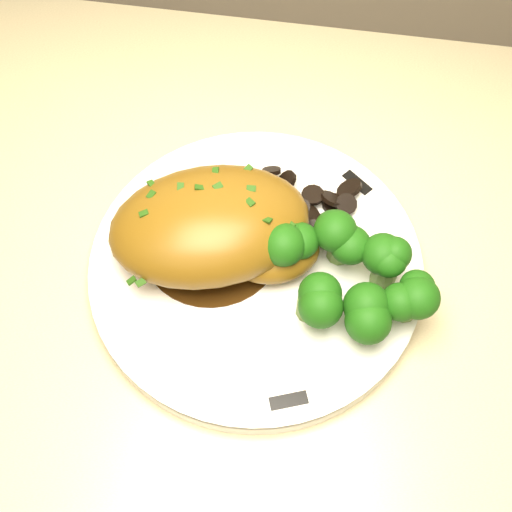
# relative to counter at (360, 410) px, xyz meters

# --- Properties ---
(counter) EXTENTS (2.00, 0.66, 0.98)m
(counter) POSITION_rel_counter_xyz_m (0.00, 0.00, 0.00)
(counter) COLOR #4E3B23
(counter) RESTS_ON ground
(plate) EXTENTS (0.35, 0.35, 0.02)m
(plate) POSITION_rel_counter_xyz_m (-0.15, -0.02, 0.44)
(plate) COLOR white
(plate) RESTS_ON counter
(rim_accent_0) EXTENTS (0.03, 0.03, 0.00)m
(rim_accent_0) POSITION_rel_counter_xyz_m (-0.07, 0.08, 0.45)
(rim_accent_0) COLOR black
(rim_accent_0) RESTS_ON plate
(rim_accent_1) EXTENTS (0.02, 0.03, 0.00)m
(rim_accent_1) POSITION_rel_counter_xyz_m (-0.28, 0.00, 0.45)
(rim_accent_1) COLOR black
(rim_accent_1) RESTS_ON plate
(rim_accent_2) EXTENTS (0.03, 0.02, 0.00)m
(rim_accent_2) POSITION_rel_counter_xyz_m (-0.11, -0.14, 0.45)
(rim_accent_2) COLOR black
(rim_accent_2) RESTS_ON plate
(gravy_pool) EXTENTS (0.12, 0.12, 0.00)m
(gravy_pool) POSITION_rel_counter_xyz_m (-0.19, -0.01, 0.45)
(gravy_pool) COLOR #311B08
(gravy_pool) RESTS_ON plate
(chicken_breast) EXTENTS (0.20, 0.17, 0.07)m
(chicken_breast) POSITION_rel_counter_xyz_m (-0.19, -0.01, 0.48)
(chicken_breast) COLOR brown
(chicken_breast) RESTS_ON plate
(mushroom_pile) EXTENTS (0.10, 0.07, 0.03)m
(mushroom_pile) POSITION_rel_counter_xyz_m (-0.13, 0.04, 0.45)
(mushroom_pile) COLOR black
(mushroom_pile) RESTS_ON plate
(broccoli_florets) EXTENTS (0.13, 0.10, 0.05)m
(broccoli_florets) POSITION_rel_counter_xyz_m (-0.07, -0.04, 0.48)
(broccoli_florets) COLOR #587A33
(broccoli_florets) RESTS_ON plate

